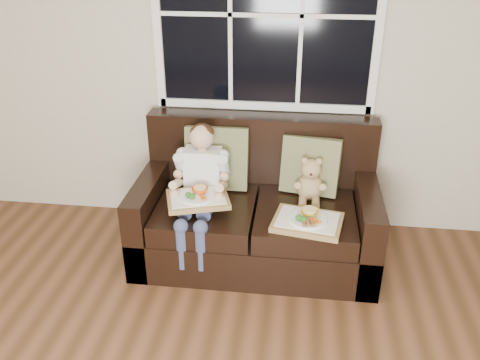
# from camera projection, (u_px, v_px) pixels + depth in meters

# --- Properties ---
(room_walls) EXTENTS (4.52, 5.02, 2.71)m
(room_walls) POSITION_uv_depth(u_px,v_px,m) (45.00, 175.00, 1.41)
(room_walls) COLOR beige
(room_walls) RESTS_ON ground
(window_back) EXTENTS (1.62, 0.04, 1.37)m
(window_back) POSITION_uv_depth(u_px,v_px,m) (266.00, 15.00, 3.53)
(window_back) COLOR black
(window_back) RESTS_ON room_walls
(loveseat) EXTENTS (1.70, 0.92, 0.96)m
(loveseat) POSITION_uv_depth(u_px,v_px,m) (257.00, 215.00, 3.72)
(loveseat) COLOR black
(loveseat) RESTS_ON ground
(pillow_left) EXTENTS (0.47, 0.22, 0.47)m
(pillow_left) POSITION_uv_depth(u_px,v_px,m) (217.00, 158.00, 3.73)
(pillow_left) COLOR olive
(pillow_left) RESTS_ON loveseat
(pillow_right) EXTENTS (0.44, 0.26, 0.43)m
(pillow_right) POSITION_uv_depth(u_px,v_px,m) (310.00, 166.00, 3.66)
(pillow_right) COLOR olive
(pillow_right) RESTS_ON loveseat
(child) EXTENTS (0.37, 0.59, 0.85)m
(child) POSITION_uv_depth(u_px,v_px,m) (200.00, 179.00, 3.51)
(child) COLOR silver
(child) RESTS_ON loveseat
(teddy_bear) EXTENTS (0.19, 0.25, 0.33)m
(teddy_bear) POSITION_uv_depth(u_px,v_px,m) (310.00, 182.00, 3.59)
(teddy_bear) COLOR tan
(teddy_bear) RESTS_ON loveseat
(tray_left) EXTENTS (0.48, 0.42, 0.09)m
(tray_left) POSITION_uv_depth(u_px,v_px,m) (198.00, 198.00, 3.40)
(tray_left) COLOR olive
(tray_left) RESTS_ON child
(tray_right) EXTENTS (0.49, 0.41, 0.10)m
(tray_right) POSITION_uv_depth(u_px,v_px,m) (308.00, 221.00, 3.32)
(tray_right) COLOR olive
(tray_right) RESTS_ON loveseat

